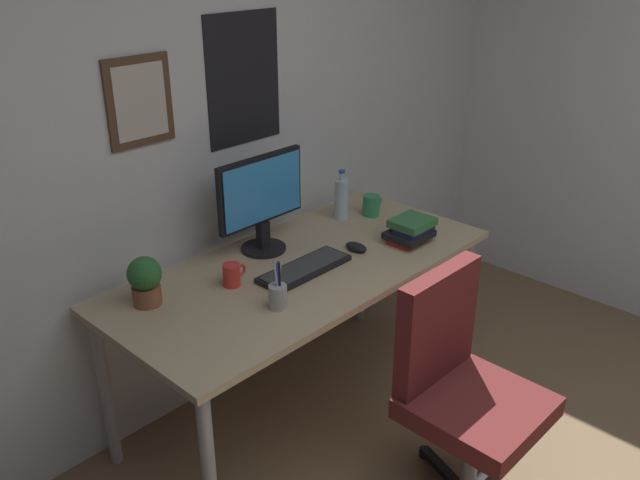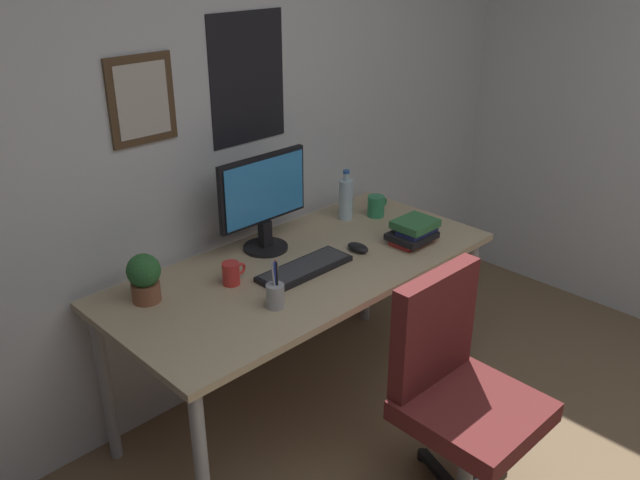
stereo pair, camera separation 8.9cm
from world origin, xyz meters
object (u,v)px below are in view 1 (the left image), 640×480
Objects in this scene: computer_mouse at (356,247)px; coffee_mug_far at (372,205)px; book_stack_left at (411,230)px; office_chair at (460,383)px; water_bottle at (341,198)px; monitor at (261,200)px; keyboard at (305,269)px; potted_plant at (145,280)px; pen_cup at (278,295)px; coffee_mug_near at (232,275)px.

coffee_mug_far is at bearing 30.18° from computer_mouse.
coffee_mug_far is 0.36m from book_stack_left.
office_chair is at bearing -122.92° from coffee_mug_far.
monitor is at bearing 178.34° from water_bottle.
keyboard is 2.21× the size of potted_plant.
keyboard is at bearing 25.99° from pen_cup.
computer_mouse is (0.28, -0.31, -0.22)m from monitor.
coffee_mug_near is (-0.35, 0.87, 0.28)m from office_chair.
coffee_mug_far is at bearing 3.62° from coffee_mug_near.
potted_plant reaches higher than computer_mouse.
potted_plant is 1.21m from book_stack_left.
office_chair reaches higher than coffee_mug_near.
coffee_mug_far is (0.95, 0.06, 0.01)m from coffee_mug_near.
coffee_mug_far is (0.60, 0.93, 0.28)m from office_chair.
computer_mouse is at bearing -48.23° from monitor.
computer_mouse is 0.95m from potted_plant.
office_chair reaches higher than computer_mouse.
office_chair reaches higher than keyboard.
coffee_mug_far is at bearing -2.79° from potted_plant.
potted_plant is at bearing 163.02° from computer_mouse.
monitor is 0.36m from keyboard.
book_stack_left is (0.52, -0.43, -0.18)m from monitor.
keyboard is (-0.02, -0.28, -0.23)m from monitor.
potted_plant is (-1.27, 0.06, 0.05)m from coffee_mug_far.
water_bottle is at bearing 0.98° from potted_plant.
pen_cup is at bearing 179.22° from book_stack_left.
coffee_mug_near is at bearing 112.06° from office_chair.
book_stack_left is at bearing 51.22° from office_chair.
book_stack_left is (0.54, -0.15, 0.04)m from keyboard.
book_stack_left is (0.83, -0.27, 0.01)m from coffee_mug_near.
water_bottle is at bearing 26.46° from pen_cup.
potted_plant reaches higher than coffee_mug_far.
book_stack_left is at bearing -26.35° from computer_mouse.
office_chair is at bearing -87.56° from monitor.
computer_mouse is at bearing -128.14° from water_bottle.
coffee_mug_near is 0.55× the size of pen_cup.
monitor is at bearing 54.03° from pen_cup.
water_bottle is 2.31× the size of coffee_mug_near.
office_chair is 8.64× the size of computer_mouse.
office_chair is 2.21× the size of keyboard.
book_stack_left is at bearing -88.36° from water_bottle.
potted_plant is (-1.13, -0.02, -0.00)m from water_bottle.
pen_cup is (-0.30, -0.42, -0.19)m from monitor.
monitor is 1.82× the size of water_bottle.
coffee_mug_far is (0.67, 0.19, 0.04)m from keyboard.
monitor reaches higher than coffee_mug_far.
coffee_mug_far is at bearing -30.95° from water_bottle.
coffee_mug_near is at bearing 90.78° from pen_cup.
keyboard is 0.31m from pen_cup.
office_chair is 0.78m from keyboard.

